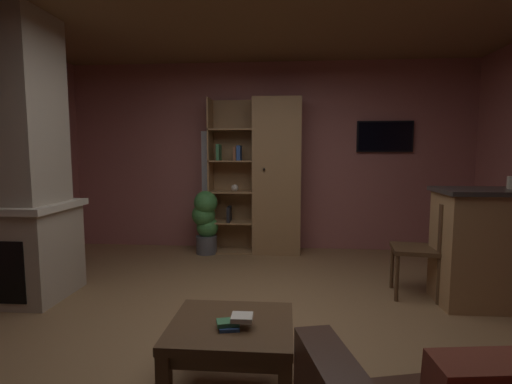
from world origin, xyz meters
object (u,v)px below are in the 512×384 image
stone_fireplace (13,173)px  table_book_1 (228,323)px  table_book_0 (229,327)px  bookshelf_cabinet (271,177)px  table_book_2 (242,318)px  dining_chair (425,243)px  coffee_table (231,336)px  wall_mounted_tv (385,137)px  potted_floor_plant (206,220)px

stone_fireplace → table_book_1: (2.22, -1.35, -0.75)m
table_book_0 → bookshelf_cabinet: bearing=88.4°
table_book_2 → dining_chair: (1.55, 1.64, 0.06)m
stone_fireplace → bookshelf_cabinet: bearing=38.4°
table_book_1 → table_book_2: bearing=10.0°
bookshelf_cabinet → coffee_table: size_ratio=3.00×
bookshelf_cabinet → wall_mounted_tv: bearing=7.7°
potted_floor_plant → bookshelf_cabinet: bearing=10.2°
stone_fireplace → table_book_2: bearing=-30.1°
table_book_2 → dining_chair: size_ratio=0.13×
table_book_1 → table_book_2: table_book_2 is taller
dining_chair → potted_floor_plant: (-2.41, 1.37, -0.06)m
bookshelf_cabinet → table_book_0: bearing=-91.6°
coffee_table → table_book_1: 0.14m
stone_fireplace → wall_mounted_tv: stone_fireplace is taller
bookshelf_cabinet → potted_floor_plant: size_ratio=2.43×
bookshelf_cabinet → dining_chair: size_ratio=2.29×
dining_chair → table_book_1: bearing=-134.6°
table_book_1 → coffee_table: bearing=82.6°
table_book_1 → potted_floor_plant: (-0.77, 3.03, 0.03)m
table_book_0 → table_book_1: (-0.01, 0.01, 0.02)m
bookshelf_cabinet → table_book_0: size_ratio=19.17×
table_book_0 → potted_floor_plant: 3.13m
coffee_table → wall_mounted_tv: size_ratio=0.93×
stone_fireplace → potted_floor_plant: (1.45, 1.68, -0.72)m
table_book_2 → dining_chair: dining_chair is taller
stone_fireplace → bookshelf_cabinet: stone_fireplace is taller
stone_fireplace → table_book_0: (2.23, -1.35, -0.77)m
coffee_table → potted_floor_plant: size_ratio=0.81×
stone_fireplace → dining_chair: 3.92m
table_book_1 → stone_fireplace: bearing=148.8°
coffee_table → table_book_0: 0.12m
potted_floor_plant → table_book_1: bearing=-75.7°
table_book_1 → potted_floor_plant: bearing=104.3°
stone_fireplace → table_book_1: stone_fireplace is taller
table_book_1 → wall_mounted_tv: (1.66, 3.40, 1.15)m
bookshelf_cabinet → table_book_1: 3.24m
stone_fireplace → table_book_1: size_ratio=21.77×
potted_floor_plant → wall_mounted_tv: wall_mounted_tv is taller
dining_chair → wall_mounted_tv: bearing=89.0°
table_book_2 → dining_chair: 2.26m
bookshelf_cabinet → potted_floor_plant: 1.06m
dining_chair → wall_mounted_tv: 2.04m
bookshelf_cabinet → dining_chair: 2.23m
coffee_table → dining_chair: 2.28m
bookshelf_cabinet → coffee_table: (-0.09, -3.11, -0.72)m
stone_fireplace → table_book_0: 2.72m
table_book_0 → potted_floor_plant: potted_floor_plant is taller
stone_fireplace → dining_chair: stone_fireplace is taller
bookshelf_cabinet → table_book_2: bookshelf_cabinet is taller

